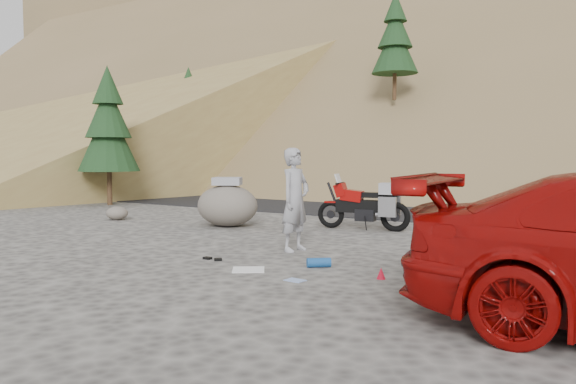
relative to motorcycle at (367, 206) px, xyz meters
The scene contains 14 objects.
ground 3.56m from the motorcycle, 86.65° to the right, with size 140.00×140.00×0.00m, color #413F3C.
road 5.53m from the motorcycle, 87.86° to the left, with size 120.00×7.00×0.05m, color black.
conifer_verge 11.08m from the motorcycle, behind, with size 2.20×2.20×5.04m.
motorcycle is the anchor object (origin of this frame).
man 3.54m from the motorcycle, 87.06° to the right, with size 0.71×0.47×1.96m, color #949499.
boulder 3.54m from the motorcycle, 157.49° to the right, with size 1.97×1.81×1.24m.
small_rock 7.06m from the motorcycle, 163.59° to the right, with size 0.72×0.67×0.38m.
gear_white_cloth 5.45m from the motorcycle, 84.34° to the right, with size 0.50×0.45×0.02m, color white.
gear_blue_mat 4.80m from the motorcycle, 73.61° to the right, with size 0.15×0.15×0.39m, color navy.
gear_bottle 6.48m from the motorcycle, 54.85° to the right, with size 0.08×0.08×0.23m, color navy.
gear_funnel 5.47m from the motorcycle, 62.10° to the right, with size 0.13×0.13×0.17m, color red.
gear_glove_a 5.13m from the motorcycle, 97.14° to the right, with size 0.14×0.10×0.04m, color black.
gear_glove_b 5.10m from the motorcycle, 94.42° to the right, with size 0.13×0.10×0.04m, color black.
gear_blue_cloth 5.85m from the motorcycle, 74.50° to the right, with size 0.28×0.21×0.01m, color #8AA2D5.
Camera 1 is at (5.72, -8.84, 1.83)m, focal length 35.00 mm.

